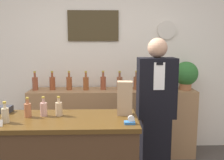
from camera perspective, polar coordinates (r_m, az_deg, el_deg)
name	(u,v)px	position (r m, az deg, el deg)	size (l,w,h in m)	color
back_wall	(103,59)	(3.69, -2.03, 4.80)	(5.20, 0.09, 2.70)	silver
back_shelf	(113,122)	(3.60, 0.12, -9.65)	(2.29, 0.43, 0.95)	#9E754C
shopkeeper	(156,112)	(2.90, 9.95, -7.15)	(0.42, 0.26, 1.66)	black
potted_plant	(186,74)	(3.59, 16.54, 1.27)	(0.33, 0.33, 0.39)	#B27047
paper_bag	(125,98)	(2.34, 2.93, -4.15)	(0.15, 0.12, 0.32)	tan
tape_dispenser	(130,121)	(2.12, 4.17, -9.41)	(0.09, 0.06, 0.07)	#2D66A8
gift_box	(5,109)	(2.66, -23.35, -6.16)	(0.14, 0.13, 0.06)	#2D2D33
counter_bottle_1	(5,115)	(2.32, -23.22, -7.31)	(0.06, 0.06, 0.18)	tan
counter_bottle_2	(28,110)	(2.41, -18.69, -6.44)	(0.06, 0.06, 0.18)	#A7613D
counter_bottle_3	(44,109)	(2.40, -15.36, -6.35)	(0.06, 0.06, 0.18)	tan
counter_bottle_4	(59,108)	(2.38, -12.04, -6.37)	(0.06, 0.06, 0.18)	tan
shelf_bottle_0	(35,83)	(3.58, -17.16, -0.67)	(0.08, 0.08, 0.26)	brown
shelf_bottle_1	(52,83)	(3.54, -13.47, -0.62)	(0.08, 0.08, 0.26)	brown
shelf_bottle_2	(69,83)	(3.50, -9.76, -0.62)	(0.08, 0.08, 0.26)	brown
shelf_bottle_3	(86,83)	(3.46, -5.98, -0.66)	(0.08, 0.08, 0.26)	brown
shelf_bottle_4	(103,82)	(3.47, -2.12, -0.57)	(0.08, 0.08, 0.26)	brown
shelf_bottle_5	(120,83)	(3.45, 1.75, -0.64)	(0.08, 0.08, 0.26)	brown
shelf_bottle_6	(136,83)	(3.48, 5.56, -0.58)	(0.08, 0.08, 0.26)	brown
shelf_bottle_7	(153,83)	(3.51, 9.34, -0.58)	(0.08, 0.08, 0.26)	brown
shelf_bottle_8	(169,82)	(3.59, 12.92, -0.49)	(0.08, 0.08, 0.26)	brown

